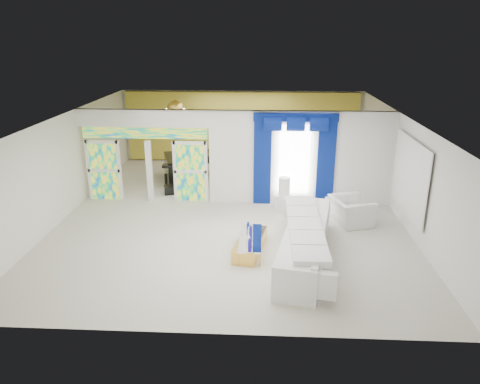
# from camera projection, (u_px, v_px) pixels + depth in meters

# --- Properties ---
(floor) EXTENTS (12.00, 12.00, 0.00)m
(floor) POSITION_uv_depth(u_px,v_px,m) (232.00, 212.00, 14.04)
(floor) COLOR #B7AF9E
(floor) RESTS_ON ground
(dividing_wall) EXTENTS (5.70, 0.18, 3.00)m
(dividing_wall) POSITION_uv_depth(u_px,v_px,m) (302.00, 158.00, 14.38)
(dividing_wall) COLOR white
(dividing_wall) RESTS_ON ground
(dividing_header) EXTENTS (4.30, 0.18, 0.55)m
(dividing_header) POSITION_uv_depth(u_px,v_px,m) (143.00, 118.00, 14.22)
(dividing_header) COLOR white
(dividing_header) RESTS_ON dividing_wall
(stained_panel_left) EXTENTS (0.95, 0.04, 2.00)m
(stained_panel_left) POSITION_uv_depth(u_px,v_px,m) (104.00, 170.00, 14.86)
(stained_panel_left) COLOR #994C3F
(stained_panel_left) RESTS_ON ground
(stained_panel_right) EXTENTS (0.95, 0.04, 2.00)m
(stained_panel_right) POSITION_uv_depth(u_px,v_px,m) (191.00, 172.00, 14.72)
(stained_panel_right) COLOR #994C3F
(stained_panel_right) RESTS_ON ground
(stained_transom) EXTENTS (4.00, 0.05, 0.35)m
(stained_transom) POSITION_uv_depth(u_px,v_px,m) (144.00, 133.00, 14.37)
(stained_transom) COLOR #994C3F
(stained_transom) RESTS_ON dividing_header
(window_pane) EXTENTS (1.00, 0.02, 2.30)m
(window_pane) POSITION_uv_depth(u_px,v_px,m) (294.00, 160.00, 14.31)
(window_pane) COLOR white
(window_pane) RESTS_ON dividing_wall
(blue_drape_left) EXTENTS (0.55, 0.10, 2.80)m
(blue_drape_left) POSITION_uv_depth(u_px,v_px,m) (262.00, 162.00, 14.35)
(blue_drape_left) COLOR #04154D
(blue_drape_left) RESTS_ON ground
(blue_drape_right) EXTENTS (0.55, 0.10, 2.80)m
(blue_drape_right) POSITION_uv_depth(u_px,v_px,m) (326.00, 163.00, 14.25)
(blue_drape_right) COLOR #04154D
(blue_drape_right) RESTS_ON ground
(blue_pelmet) EXTENTS (2.60, 0.12, 0.25)m
(blue_pelmet) POSITION_uv_depth(u_px,v_px,m) (296.00, 117.00, 13.83)
(blue_pelmet) COLOR #04154D
(blue_pelmet) RESTS_ON dividing_wall
(wall_mirror) EXTENTS (0.04, 2.70, 1.90)m
(wall_mirror) POSITION_uv_depth(u_px,v_px,m) (410.00, 177.00, 12.34)
(wall_mirror) COLOR white
(wall_mirror) RESTS_ON ground
(gold_curtains) EXTENTS (9.70, 0.12, 2.90)m
(gold_curtains) POSITION_uv_depth(u_px,v_px,m) (242.00, 127.00, 19.10)
(gold_curtains) COLOR gold
(gold_curtains) RESTS_ON ground
(white_sofa) EXTENTS (1.71, 4.39, 0.82)m
(white_sofa) POSITION_uv_depth(u_px,v_px,m) (305.00, 243.00, 11.07)
(white_sofa) COLOR silver
(white_sofa) RESTS_ON ground
(coffee_table) EXTENTS (0.87, 1.75, 0.37)m
(coffee_table) POSITION_uv_depth(u_px,v_px,m) (250.00, 245.00, 11.49)
(coffee_table) COLOR gold
(coffee_table) RESTS_ON ground
(console_table) EXTENTS (1.23, 0.44, 0.41)m
(console_table) POSITION_uv_depth(u_px,v_px,m) (293.00, 201.00, 14.40)
(console_table) COLOR silver
(console_table) RESTS_ON ground
(table_lamp) EXTENTS (0.36, 0.36, 0.58)m
(table_lamp) POSITION_uv_depth(u_px,v_px,m) (284.00, 186.00, 14.25)
(table_lamp) COLOR silver
(table_lamp) RESTS_ON console_table
(armchair) EXTENTS (1.32, 1.41, 0.76)m
(armchair) POSITION_uv_depth(u_px,v_px,m) (351.00, 211.00, 13.14)
(armchair) COLOR silver
(armchair) RESTS_ON ground
(grand_piano) EXTENTS (1.81, 2.09, 0.90)m
(grand_piano) POSITION_uv_depth(u_px,v_px,m) (184.00, 168.00, 17.09)
(grand_piano) COLOR black
(grand_piano) RESTS_ON ground
(piano_bench) EXTENTS (0.94, 0.58, 0.29)m
(piano_bench) POSITION_uv_depth(u_px,v_px,m) (177.00, 189.00, 15.68)
(piano_bench) COLOR black
(piano_bench) RESTS_ON ground
(tv_console) EXTENTS (0.66, 0.61, 0.87)m
(tv_console) POSITION_uv_depth(u_px,v_px,m) (113.00, 177.00, 16.01)
(tv_console) COLOR tan
(tv_console) RESTS_ON ground
(chandelier) EXTENTS (0.60, 0.60, 0.60)m
(chandelier) POSITION_uv_depth(u_px,v_px,m) (175.00, 109.00, 16.47)
(chandelier) COLOR gold
(chandelier) RESTS_ON ceiling
(decanters) EXTENTS (0.16, 1.17, 0.30)m
(decanters) POSITION_uv_depth(u_px,v_px,m) (249.00, 235.00, 11.33)
(decanters) COLOR white
(decanters) RESTS_ON coffee_table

